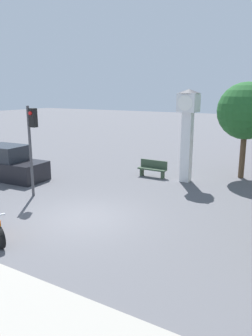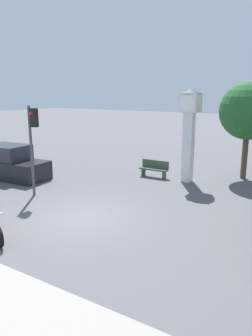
{
  "view_description": "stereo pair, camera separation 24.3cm",
  "coord_description": "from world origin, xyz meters",
  "px_view_note": "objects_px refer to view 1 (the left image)",
  "views": [
    {
      "loc": [
        7.26,
        -8.99,
        4.62
      ],
      "look_at": [
        0.49,
        2.27,
        1.52
      ],
      "focal_mm": 35.0,
      "sensor_mm": 36.0,
      "label": 1
    },
    {
      "loc": [
        7.47,
        -8.87,
        4.62
      ],
      "look_at": [
        0.49,
        2.27,
        1.52
      ],
      "focal_mm": 35.0,
      "sensor_mm": 36.0,
      "label": 2
    }
  ],
  "objects_px": {
    "street_tree": "(246,111)",
    "traffic_light": "(32,135)",
    "parked_car": "(8,165)",
    "clock_tower": "(188,122)",
    "bench": "(153,168)"
  },
  "relations": [
    {
      "from": "bench",
      "to": "parked_car",
      "type": "xyz_separation_m",
      "value": [
        -6.55,
        -4.3,
        0.26
      ]
    },
    {
      "from": "bench",
      "to": "parked_car",
      "type": "bearing_deg",
      "value": -146.72
    },
    {
      "from": "clock_tower",
      "to": "parked_car",
      "type": "height_order",
      "value": "clock_tower"
    },
    {
      "from": "street_tree",
      "to": "parked_car",
      "type": "bearing_deg",
      "value": -148.34
    },
    {
      "from": "parked_car",
      "to": "clock_tower",
      "type": "bearing_deg",
      "value": 23.04
    },
    {
      "from": "clock_tower",
      "to": "street_tree",
      "type": "relative_size",
      "value": 0.93
    },
    {
      "from": "traffic_light",
      "to": "bench",
      "type": "height_order",
      "value": "traffic_light"
    },
    {
      "from": "street_tree",
      "to": "traffic_light",
      "type": "bearing_deg",
      "value": -131.46
    },
    {
      "from": "clock_tower",
      "to": "parked_car",
      "type": "relative_size",
      "value": 1.09
    },
    {
      "from": "traffic_light",
      "to": "bench",
      "type": "distance_m",
      "value": 6.91
    },
    {
      "from": "traffic_light",
      "to": "street_tree",
      "type": "height_order",
      "value": "street_tree"
    },
    {
      "from": "street_tree",
      "to": "parked_car",
      "type": "xyz_separation_m",
      "value": [
        -10.77,
        -6.64,
        -2.84
      ]
    },
    {
      "from": "traffic_light",
      "to": "clock_tower",
      "type": "bearing_deg",
      "value": 50.34
    },
    {
      "from": "traffic_light",
      "to": "bench",
      "type": "xyz_separation_m",
      "value": [
        2.98,
        5.8,
        -2.28
      ]
    },
    {
      "from": "clock_tower",
      "to": "street_tree",
      "type": "bearing_deg",
      "value": 44.33
    }
  ]
}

